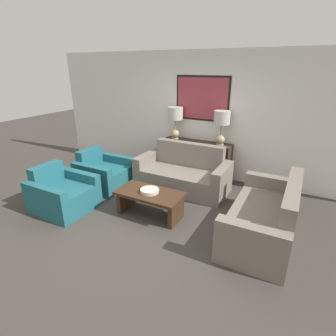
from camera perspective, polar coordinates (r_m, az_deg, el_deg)
name	(u,v)px	position (r m, az deg, el deg)	size (l,w,h in m)	color
ground_plane	(143,224)	(4.27, -5.42, -11.96)	(20.00, 20.00, 0.00)	#3D3833
back_wall	(202,116)	(5.81, 7.46, 11.21)	(7.63, 0.12, 2.65)	silver
console_table	(196,160)	(5.81, 6.09, 1.84)	(1.51, 0.37, 0.82)	#332319
table_lamp_left	(175,117)	(5.78, 1.61, 10.99)	(0.32, 0.32, 0.70)	tan
table_lamp_right	(222,122)	(5.41, 11.61, 9.84)	(0.32, 0.32, 0.70)	tan
couch_by_back_wall	(183,174)	(5.29, 3.33, -1.42)	(1.81, 0.86, 0.88)	slate
couch_by_side	(265,218)	(4.09, 20.45, -10.14)	(0.86, 1.81, 0.88)	slate
coffee_table	(150,198)	(4.34, -3.96, -6.63)	(1.10, 0.57, 0.42)	#3D2616
decorative_bowl	(150,191)	(4.28, -4.01, -4.94)	(0.30, 0.30, 0.06)	beige
armchair_near_back_wall	(103,174)	(5.54, -13.87, -1.23)	(0.91, 0.87, 0.75)	#1E5B66
armchair_near_camera	(63,194)	(4.90, -21.92, -5.32)	(0.91, 0.87, 0.75)	#1E5B66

